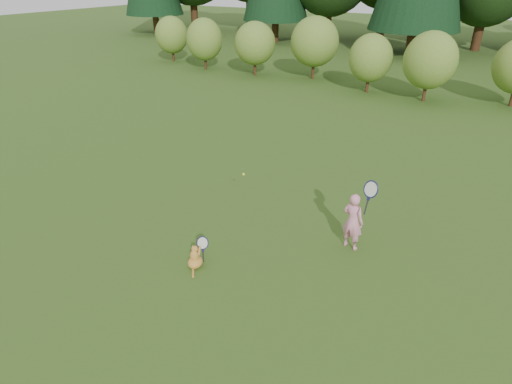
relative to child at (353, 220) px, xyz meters
The scene contains 5 objects.
ground 2.51m from the child, 158.09° to the right, with size 100.00×100.00×0.00m, color #284A14.
shrub_row 12.33m from the child, 100.58° to the left, with size 28.00×3.00×2.80m, color #4F7022, non-canonical shape.
child is the anchor object (origin of this frame).
cat 2.99m from the child, 137.58° to the right, with size 0.38×0.66×0.60m.
tennis_ball 2.56m from the child, behind, with size 0.06×0.06×0.06m.
Camera 1 is at (4.22, -5.89, 4.76)m, focal length 30.00 mm.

